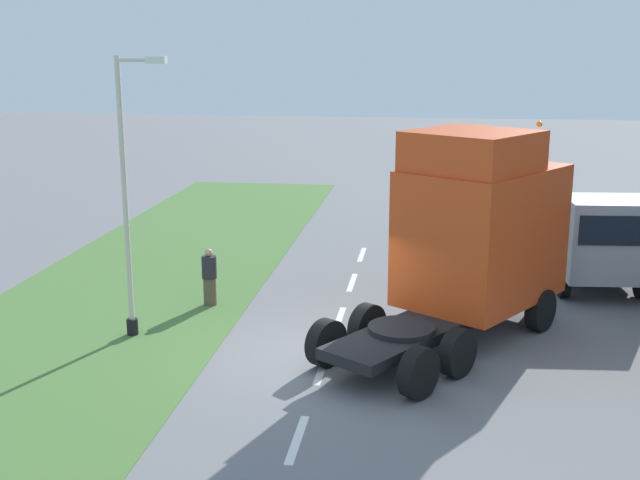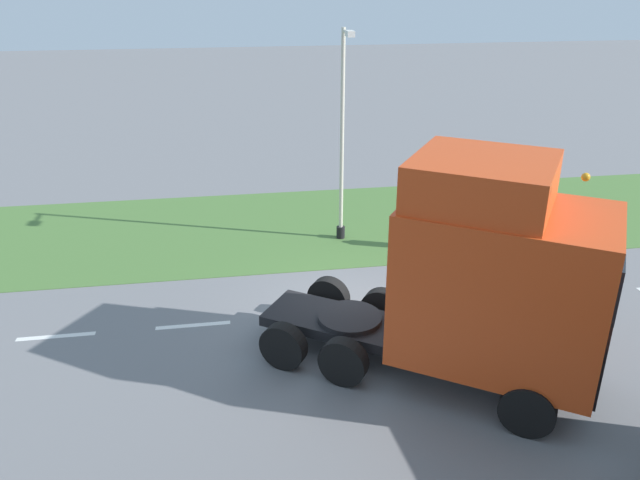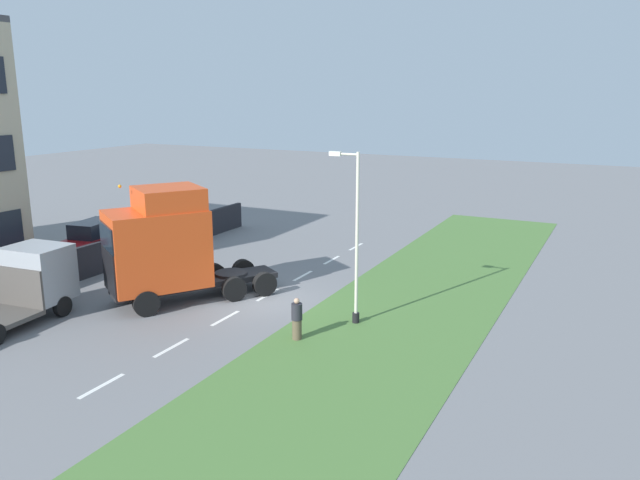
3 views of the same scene
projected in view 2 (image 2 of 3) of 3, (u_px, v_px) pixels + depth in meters
name	position (u px, v px, depth m)	size (l,w,h in m)	color
ground_plane	(350.00, 313.00, 15.79)	(120.00, 120.00, 0.00)	slate
grass_verge	(314.00, 225.00, 21.22)	(7.00, 44.00, 0.01)	#4C7538
lane_markings	(322.00, 315.00, 15.69)	(0.16, 21.00, 0.00)	white
lorry_cab	(488.00, 279.00, 12.16)	(5.91, 7.01, 4.98)	black
lamp_post	(343.00, 146.00, 18.85)	(1.25, 0.27, 6.50)	black
pedestrian	(426.00, 226.00, 19.12)	(0.39, 0.39, 1.54)	brown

